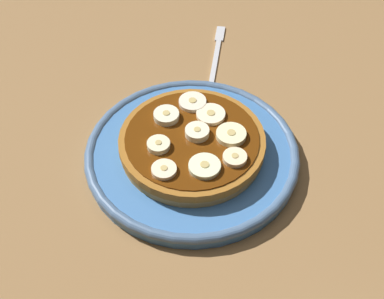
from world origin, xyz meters
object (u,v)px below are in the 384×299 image
(banana_slice_8, at_px, (193,102))
(banana_slice_6, at_px, (235,158))
(plate, at_px, (192,154))
(banana_slice_4, at_px, (231,135))
(banana_slice_0, at_px, (196,132))
(fork, at_px, (217,49))
(banana_slice_3, at_px, (164,170))
(banana_slice_5, at_px, (166,116))
(banana_slice_7, at_px, (159,145))
(banana_slice_2, at_px, (205,167))
(banana_slice_1, at_px, (211,115))
(pancake_stack, at_px, (192,145))

(banana_slice_8, bearing_deg, banana_slice_6, -98.59)
(plate, distance_m, banana_slice_4, 0.06)
(banana_slice_0, relative_size, fork, 0.28)
(plate, relative_size, banana_slice_3, 9.15)
(banana_slice_4, distance_m, banana_slice_5, 0.08)
(banana_slice_6, distance_m, banana_slice_7, 0.09)
(banana_slice_8, bearing_deg, fork, 41.08)
(banana_slice_2, xyz_separation_m, banana_slice_3, (-0.04, 0.02, -0.00))
(banana_slice_1, distance_m, fork, 0.18)
(plate, bearing_deg, banana_slice_1, 21.86)
(fork, bearing_deg, banana_slice_3, -140.19)
(banana_slice_0, distance_m, fork, 0.21)
(plate, xyz_separation_m, banana_slice_1, (0.04, 0.02, 0.03))
(banana_slice_8, bearing_deg, banana_slice_0, -120.96)
(banana_slice_8, distance_m, fork, 0.17)
(banana_slice_3, relative_size, fork, 0.28)
(fork, bearing_deg, banana_slice_2, -131.01)
(banana_slice_6, bearing_deg, banana_slice_1, 73.98)
(plate, distance_m, banana_slice_6, 0.07)
(banana_slice_5, bearing_deg, banana_slice_0, -72.74)
(fork, bearing_deg, banana_slice_4, -123.77)
(banana_slice_2, xyz_separation_m, banana_slice_4, (0.05, 0.02, 0.00))
(pancake_stack, distance_m, banana_slice_0, 0.02)
(banana_slice_0, bearing_deg, banana_slice_1, 24.19)
(plate, distance_m, banana_slice_7, 0.05)
(banana_slice_7, relative_size, banana_slice_8, 0.78)
(banana_slice_7, distance_m, banana_slice_8, 0.08)
(banana_slice_3, xyz_separation_m, banana_slice_7, (0.02, 0.03, 0.00))
(banana_slice_1, bearing_deg, banana_slice_2, -131.90)
(banana_slice_3, distance_m, banana_slice_5, 0.08)
(pancake_stack, relative_size, banana_slice_3, 6.23)
(pancake_stack, relative_size, banana_slice_8, 5.16)
(banana_slice_3, height_order, banana_slice_4, banana_slice_4)
(banana_slice_6, distance_m, banana_slice_8, 0.10)
(banana_slice_0, distance_m, banana_slice_2, 0.05)
(pancake_stack, bearing_deg, plate, 61.93)
(banana_slice_6, bearing_deg, banana_slice_3, 156.50)
(banana_slice_3, xyz_separation_m, fork, (0.21, 0.17, -0.04))
(banana_slice_2, distance_m, banana_slice_7, 0.06)
(banana_slice_7, bearing_deg, banana_slice_6, -48.43)
(plate, relative_size, banana_slice_8, 7.58)
(banana_slice_3, height_order, banana_slice_5, banana_slice_5)
(banana_slice_4, bearing_deg, fork, 56.23)
(plate, xyz_separation_m, banana_slice_7, (-0.04, 0.01, 0.03))
(banana_slice_0, relative_size, banana_slice_1, 0.81)
(pancake_stack, height_order, banana_slice_4, banana_slice_4)
(banana_slice_3, bearing_deg, banana_slice_4, -1.34)
(banana_slice_1, distance_m, banana_slice_8, 0.03)
(pancake_stack, bearing_deg, banana_slice_3, -158.01)
(banana_slice_3, relative_size, banana_slice_8, 0.83)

